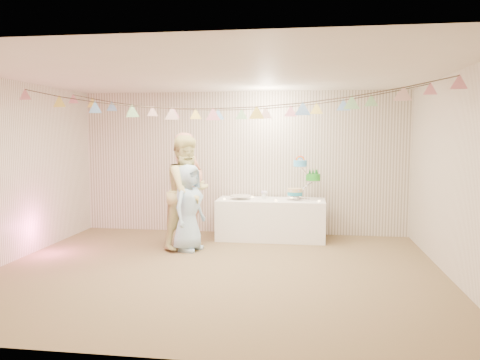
# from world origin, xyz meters

# --- Properties ---
(floor) EXTENTS (6.00, 6.00, 0.00)m
(floor) POSITION_xyz_m (0.00, 0.00, 0.00)
(floor) COLOR brown
(floor) RESTS_ON ground
(ceiling) EXTENTS (6.00, 6.00, 0.00)m
(ceiling) POSITION_xyz_m (0.00, 0.00, 2.60)
(ceiling) COLOR beige
(ceiling) RESTS_ON ground
(back_wall) EXTENTS (6.00, 6.00, 0.00)m
(back_wall) POSITION_xyz_m (0.00, 2.50, 1.30)
(back_wall) COLOR silver
(back_wall) RESTS_ON ground
(front_wall) EXTENTS (6.00, 6.00, 0.00)m
(front_wall) POSITION_xyz_m (0.00, -2.50, 1.30)
(front_wall) COLOR silver
(front_wall) RESTS_ON ground
(left_wall) EXTENTS (5.00, 5.00, 0.00)m
(left_wall) POSITION_xyz_m (-3.00, 0.00, 1.30)
(left_wall) COLOR silver
(left_wall) RESTS_ON ground
(right_wall) EXTENTS (5.00, 5.00, 0.00)m
(right_wall) POSITION_xyz_m (3.00, 0.00, 1.30)
(right_wall) COLOR silver
(right_wall) RESTS_ON ground
(table) EXTENTS (1.86, 0.74, 0.70)m
(table) POSITION_xyz_m (0.57, 2.02, 0.35)
(table) COLOR white
(table) RESTS_ON floor
(cake_stand) EXTENTS (0.63, 0.37, 0.71)m
(cake_stand) POSITION_xyz_m (1.12, 2.07, 1.10)
(cake_stand) COLOR silver
(cake_stand) RESTS_ON table
(cake_bottom) EXTENTS (0.31, 0.31, 0.15)m
(cake_bottom) POSITION_xyz_m (0.97, 2.01, 0.84)
(cake_bottom) COLOR teal
(cake_bottom) RESTS_ON cake_stand
(cake_middle) EXTENTS (0.27, 0.27, 0.22)m
(cake_middle) POSITION_xyz_m (1.30, 2.16, 1.11)
(cake_middle) COLOR green
(cake_middle) RESTS_ON cake_stand
(cake_top_tier) EXTENTS (0.25, 0.25, 0.19)m
(cake_top_tier) POSITION_xyz_m (1.06, 2.04, 1.38)
(cake_top_tier) COLOR #50BBFE
(cake_top_tier) RESTS_ON cake_stand
(platter) EXTENTS (0.37, 0.37, 0.02)m
(platter) POSITION_xyz_m (0.05, 1.97, 0.76)
(platter) COLOR white
(platter) RESTS_ON table
(posy) EXTENTS (0.13, 0.13, 0.15)m
(posy) POSITION_xyz_m (0.45, 2.07, 0.82)
(posy) COLOR white
(posy) RESTS_ON table
(person_adult_a) EXTENTS (0.69, 0.80, 1.85)m
(person_adult_a) POSITION_xyz_m (-0.76, 1.44, 0.93)
(person_adult_a) COLOR tan
(person_adult_a) RESTS_ON floor
(person_adult_b) EXTENTS (1.02, 1.10, 1.81)m
(person_adult_b) POSITION_xyz_m (-0.70, 1.19, 0.90)
(person_adult_b) COLOR #DCD187
(person_adult_b) RESTS_ON floor
(person_child) EXTENTS (0.63, 0.77, 1.36)m
(person_child) POSITION_xyz_m (-0.65, 1.03, 0.68)
(person_child) COLOR #A5CCEA
(person_child) RESTS_ON floor
(bunting_back) EXTENTS (5.60, 1.10, 0.40)m
(bunting_back) POSITION_xyz_m (0.00, 1.10, 2.35)
(bunting_back) COLOR pink
(bunting_back) RESTS_ON ceiling
(bunting_front) EXTENTS (5.60, 0.90, 0.36)m
(bunting_front) POSITION_xyz_m (0.00, -0.20, 2.32)
(bunting_front) COLOR #72A5E5
(bunting_front) RESTS_ON ceiling
(tealight_0) EXTENTS (0.04, 0.04, 0.03)m
(tealight_0) POSITION_xyz_m (-0.23, 1.87, 0.71)
(tealight_0) COLOR #FFD88C
(tealight_0) RESTS_ON table
(tealight_1) EXTENTS (0.04, 0.04, 0.03)m
(tealight_1) POSITION_xyz_m (0.22, 2.20, 0.71)
(tealight_1) COLOR #FFD88C
(tealight_1) RESTS_ON table
(tealight_2) EXTENTS (0.04, 0.04, 0.03)m
(tealight_2) POSITION_xyz_m (0.67, 1.80, 0.71)
(tealight_2) COLOR #FFD88C
(tealight_2) RESTS_ON table
(tealight_3) EXTENTS (0.04, 0.04, 0.03)m
(tealight_3) POSITION_xyz_m (0.92, 2.24, 0.71)
(tealight_3) COLOR #FFD88C
(tealight_3) RESTS_ON table
(tealight_4) EXTENTS (0.04, 0.04, 0.03)m
(tealight_4) POSITION_xyz_m (1.39, 1.84, 0.71)
(tealight_4) COLOR #FFD88C
(tealight_4) RESTS_ON table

